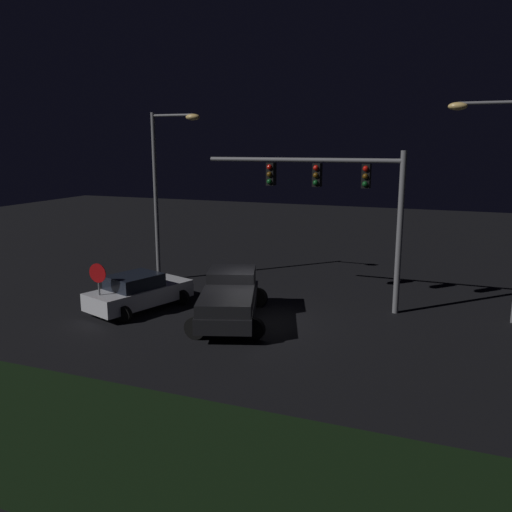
# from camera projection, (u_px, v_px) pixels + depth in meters

# --- Properties ---
(ground_plane) EXTENTS (80.00, 80.00, 0.00)m
(ground_plane) POSITION_uv_depth(u_px,v_px,m) (252.00, 321.00, 20.59)
(ground_plane) COLOR black
(grass_median) EXTENTS (24.67, 5.13, 0.10)m
(grass_median) POSITION_uv_depth(u_px,v_px,m) (104.00, 441.00, 12.16)
(grass_median) COLOR black
(grass_median) RESTS_ON ground_plane
(pickup_truck) EXTENTS (4.00, 5.76, 1.80)m
(pickup_truck) POSITION_uv_depth(u_px,v_px,m) (230.00, 295.00, 20.52)
(pickup_truck) COLOR black
(pickup_truck) RESTS_ON ground_plane
(car_sedan) EXTENTS (3.35, 4.75, 1.51)m
(car_sedan) POSITION_uv_depth(u_px,v_px,m) (139.00, 292.00, 21.94)
(car_sedan) COLOR silver
(car_sedan) RESTS_ON ground_plane
(traffic_signal_gantry) EXTENTS (8.32, 0.56, 6.50)m
(traffic_signal_gantry) POSITION_uv_depth(u_px,v_px,m) (340.00, 190.00, 21.44)
(traffic_signal_gantry) COLOR slate
(traffic_signal_gantry) RESTS_ON ground_plane
(street_lamp_left) EXTENTS (2.59, 0.44, 8.21)m
(street_lamp_left) POSITION_uv_depth(u_px,v_px,m) (164.00, 177.00, 25.53)
(street_lamp_left) COLOR slate
(street_lamp_left) RESTS_ON ground_plane
(street_lamp_right) EXTENTS (3.04, 0.44, 8.36)m
(street_lamp_right) POSITION_uv_depth(u_px,v_px,m) (509.00, 184.00, 19.55)
(street_lamp_right) COLOR slate
(street_lamp_right) RESTS_ON ground_plane
(stop_sign) EXTENTS (0.76, 0.08, 2.23)m
(stop_sign) POSITION_uv_depth(u_px,v_px,m) (98.00, 280.00, 20.55)
(stop_sign) COLOR slate
(stop_sign) RESTS_ON ground_plane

